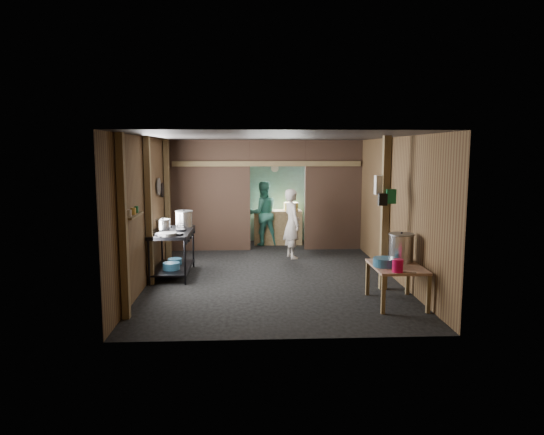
{
  "coord_description": "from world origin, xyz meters",
  "views": [
    {
      "loc": [
        -0.45,
        -9.44,
        2.35
      ],
      "look_at": [
        0.0,
        -0.2,
        1.1
      ],
      "focal_mm": 32.66,
      "sensor_mm": 36.0,
      "label": 1
    }
  ],
  "objects": [
    {
      "name": "partition_right",
      "position": [
        1.57,
        2.2,
        1.3
      ],
      "size": [
        1.35,
        0.1,
        2.6
      ],
      "primitive_type": "cube",
      "color": "#4B3427",
      "rests_on": "floor"
    },
    {
      "name": "wall_left",
      "position": [
        -2.25,
        0.0,
        1.3
      ],
      "size": [
        0.0,
        7.0,
        2.6
      ],
      "primitive_type": "cube",
      "color": "brown",
      "rests_on": "ground"
    },
    {
      "name": "frying_pan",
      "position": [
        -1.88,
        -0.75,
        0.89
      ],
      "size": [
        0.51,
        0.63,
        0.07
      ],
      "primitive_type": null,
      "rotation": [
        0.0,
        0.0,
        0.4
      ],
      "color": "slate",
      "rests_on": "gas_range"
    },
    {
      "name": "bag_green",
      "position": [
        1.92,
        -1.36,
        1.6
      ],
      "size": [
        0.16,
        0.12,
        0.24
      ],
      "primitive_type": "cube",
      "color": "#146837",
      "rests_on": "post_free"
    },
    {
      "name": "post_right",
      "position": [
        2.18,
        -0.2,
        1.3
      ],
      "size": [
        0.1,
        0.12,
        2.6
      ],
      "primitive_type": "cube",
      "color": "olive",
      "rests_on": "floor"
    },
    {
      "name": "bag_white",
      "position": [
        1.8,
        -1.22,
        1.78
      ],
      "size": [
        0.22,
        0.15,
        0.32
      ],
      "primitive_type": "cube",
      "color": "silver",
      "rests_on": "post_free"
    },
    {
      "name": "post_left_b",
      "position": [
        -2.18,
        -0.8,
        1.3
      ],
      "size": [
        0.1,
        0.12,
        2.6
      ],
      "primitive_type": "cube",
      "color": "olive",
      "rests_on": "floor"
    },
    {
      "name": "ceiling",
      "position": [
        0.0,
        0.0,
        2.6
      ],
      "size": [
        4.5,
        7.0,
        0.0
      ],
      "primitive_type": "cube",
      "color": "black",
      "rests_on": "ground"
    },
    {
      "name": "post_left_a",
      "position": [
        -2.18,
        -2.6,
        1.3
      ],
      "size": [
        0.1,
        0.12,
        2.6
      ],
      "primitive_type": "cube",
      "color": "olive",
      "rests_on": "floor"
    },
    {
      "name": "wall_right",
      "position": [
        2.25,
        0.0,
        1.3
      ],
      "size": [
        0.0,
        7.0,
        2.6
      ],
      "primitive_type": "cube",
      "color": "brown",
      "rests_on": "ground"
    },
    {
      "name": "stove_saucepan",
      "position": [
        -2.05,
        0.16,
        0.91
      ],
      "size": [
        0.15,
        0.15,
        0.09
      ],
      "primitive_type": "cylinder",
      "rotation": [
        0.0,
        0.0,
        -0.1
      ],
      "color": "silver",
      "rests_on": "gas_range"
    },
    {
      "name": "bag_black",
      "position": [
        1.78,
        -1.38,
        1.55
      ],
      "size": [
        0.14,
        0.1,
        0.2
      ],
      "primitive_type": "cube",
      "color": "black",
      "rests_on": "post_free"
    },
    {
      "name": "post_free",
      "position": [
        1.85,
        -1.3,
        1.3
      ],
      "size": [
        0.12,
        0.12,
        2.6
      ],
      "primitive_type": "cube",
      "color": "olive",
      "rests_on": "floor"
    },
    {
      "name": "floor",
      "position": [
        0.0,
        0.0,
        0.0
      ],
      "size": [
        4.5,
        7.0,
        0.0
      ],
      "primitive_type": "cube",
      "color": "#252525",
      "rests_on": "ground"
    },
    {
      "name": "knife",
      "position": [
        1.83,
        -2.55,
        0.61
      ],
      "size": [
        0.29,
        0.16,
        0.01
      ],
      "primitive_type": "cube",
      "rotation": [
        0.0,
        0.0,
        -0.43
      ],
      "color": "silver",
      "rests_on": "prep_table"
    },
    {
      "name": "post_left_c",
      "position": [
        -2.18,
        1.2,
        1.3
      ],
      "size": [
        0.1,
        0.12,
        2.6
      ],
      "primitive_type": "cube",
      "color": "olive",
      "rests_on": "floor"
    },
    {
      "name": "back_counter",
      "position": [
        0.3,
        2.95,
        0.42
      ],
      "size": [
        1.2,
        0.5,
        0.85
      ],
      "primitive_type": "cube",
      "color": "olive",
      "rests_on": "floor"
    },
    {
      "name": "jar_white",
      "position": [
        -2.15,
        -2.35,
        1.47
      ],
      "size": [
        0.07,
        0.07,
        0.1
      ],
      "primitive_type": "cylinder",
      "color": "silver",
      "rests_on": "wall_shelf"
    },
    {
      "name": "wall_shelf",
      "position": [
        -2.15,
        -2.1,
        1.4
      ],
      "size": [
        0.14,
        0.8,
        0.03
      ],
      "primitive_type": "cube",
      "color": "olive",
      "rests_on": "wall_left"
    },
    {
      "name": "stove_pot_med",
      "position": [
        -2.05,
        -0.17,
        0.96
      ],
      "size": [
        0.32,
        0.32,
        0.24
      ],
      "primitive_type": null,
      "rotation": [
        0.0,
        0.0,
        -0.17
      ],
      "color": "silver",
      "rests_on": "gas_range"
    },
    {
      "name": "wash_basin",
      "position": [
        1.63,
        -2.16,
        0.67
      ],
      "size": [
        0.38,
        0.38,
        0.13
      ],
      "primitive_type": "cylinder",
      "rotation": [
        0.0,
        0.0,
        -0.07
      ],
      "color": "teal",
      "rests_on": "prep_table"
    },
    {
      "name": "jar_green",
      "position": [
        -2.15,
        -1.88,
        1.47
      ],
      "size": [
        0.06,
        0.06,
        0.1
      ],
      "primitive_type": "cylinder",
      "color": "#146837",
      "rests_on": "wall_shelf"
    },
    {
      "name": "partition_left",
      "position": [
        -1.32,
        2.2,
        1.3
      ],
      "size": [
        1.85,
        0.1,
        2.6
      ],
      "primitive_type": "cube",
      "color": "#4B3427",
      "rests_on": "floor"
    },
    {
      "name": "pan_lid_small",
      "position": [
        -2.21,
        0.8,
        1.55
      ],
      "size": [
        0.03,
        0.3,
        0.3
      ],
      "primitive_type": "cylinder",
      "rotation": [
        0.0,
        1.57,
        0.0
      ],
      "color": "black",
      "rests_on": "wall_left"
    },
    {
      "name": "stove_pot_large",
      "position": [
        -1.71,
        0.26,
        1.01
      ],
      "size": [
        0.4,
        0.4,
        0.34
      ],
      "primitive_type": null,
      "rotation": [
        0.0,
        0.0,
        0.18
      ],
      "color": "silver",
      "rests_on": "gas_range"
    },
    {
      "name": "turquoise_panel",
      "position": [
        0.0,
        3.44,
        1.25
      ],
      "size": [
        4.4,
        0.06,
        2.5
      ],
      "primitive_type": "cube",
      "color": "#71ADA8",
      "rests_on": "wall_back"
    },
    {
      "name": "worker_back",
      "position": [
        -0.08,
        2.82,
        0.8
      ],
      "size": [
        0.9,
        0.78,
        1.6
      ],
      "primitive_type": "imported",
      "rotation": [
        0.0,
        0.0,
        3.4
      ],
      "color": "teal",
      "rests_on": "floor"
    },
    {
      "name": "partition_header",
      "position": [
        0.25,
        2.2,
        2.3
      ],
      "size": [
        1.3,
        0.1,
        0.6
      ],
      "primitive_type": "cube",
      "color": "#4B3427",
      "rests_on": "wall_back"
    },
    {
      "name": "pan_lid_big",
      "position": [
        -2.21,
        0.4,
        1.65
      ],
      "size": [
        0.03,
        0.34,
        0.34
      ],
      "primitive_type": "cylinder",
      "rotation": [
        0.0,
        1.57,
        0.0
      ],
      "color": "slate",
      "rests_on": "wall_left"
    },
    {
      "name": "blue_tub_front",
      "position": [
        -1.88,
        -0.41,
        0.23
      ],
      "size": [
        0.31,
        0.31,
        0.13
      ],
      "primitive_type": "cylinder",
      "color": "teal",
      "rests_on": "gas_range"
    },
    {
      "name": "gas_range",
      "position": [
        -1.88,
        -0.21,
        0.43
      ],
      "size": [
        0.75,
        1.46,
        0.86
      ],
      "primitive_type": null,
      "color": "black",
      "rests_on": "floor"
    },
    {
      "name": "prep_table",
      "position": [
        1.83,
        -2.12,
        0.3
      ],
      "size": [
        0.74,
        1.02,
        0.6
      ],
      "primitive_type": null,
      "color": "tan",
      "rests_on": "floor"
    },
    {
      "name": "cross_beam",
      "position": [
        0.0,
        2.15,
        2.05
      ],
      "size": [
        4.4,
        0.12,
        0.12
      ],
      "primitive_type": "cube",
      "color": "olive",
      "rests_on": "wall_left"
    },
    {
      "name": "blue_tub_back",
      "position": [
        -1.88,
        0.03,
        0.22
      ],
      "size": [
        0.27,
        0.27,
        0.11
      ],
      "primitive_type": "cylinder",
      "color": "teal",
      "rests_on": "gas_range"
    },
    {
      "name": "stock_pot",
      "position": [
        1.97,
        -1.84,
        0.82
      ],
      "size": [
        0.41,
        0.41,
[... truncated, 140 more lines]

